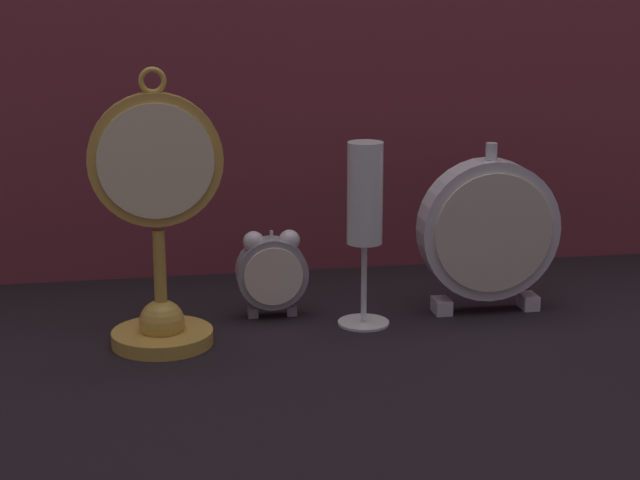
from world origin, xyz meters
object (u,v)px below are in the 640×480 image
pocket_watch_on_stand (159,237)px  alarm_clock_twin_bell (272,270)px  champagne_flute (365,209)px  mantel_clock_silver (489,231)px

pocket_watch_on_stand → alarm_clock_twin_bell: 0.17m
pocket_watch_on_stand → champagne_flute: bearing=7.0°
mantel_clock_silver → champagne_flute: champagne_flute is taller
pocket_watch_on_stand → mantel_clock_silver: size_ratio=1.48×
pocket_watch_on_stand → alarm_clock_twin_bell: pocket_watch_on_stand is taller
pocket_watch_on_stand → mantel_clock_silver: pocket_watch_on_stand is taller
champagne_flute → alarm_clock_twin_bell: bearing=155.9°
alarm_clock_twin_bell → mantel_clock_silver: bearing=-5.2°
mantel_clock_silver → alarm_clock_twin_bell: bearing=174.8°
alarm_clock_twin_bell → champagne_flute: champagne_flute is taller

